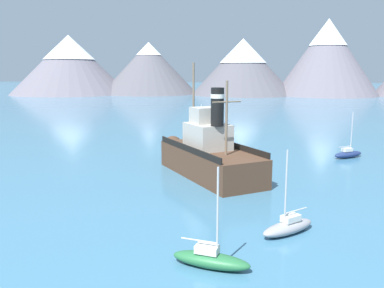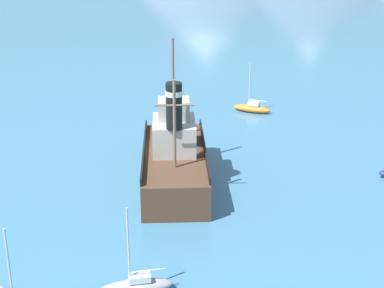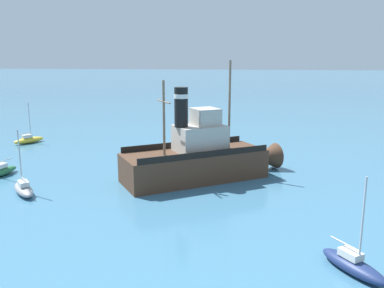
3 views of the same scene
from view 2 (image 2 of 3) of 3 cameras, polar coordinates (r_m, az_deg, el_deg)
The scene contains 4 objects.
ground_plane at distance 43.01m, azimuth -0.92°, elevation -3.61°, with size 600.00×600.00×0.00m, color teal.
old_tugboat at distance 42.58m, azimuth -1.73°, elevation -1.19°, with size 10.82×13.84×9.90m.
sailboat_orange at distance 58.45m, azimuth 5.83°, elevation 3.50°, with size 3.91×1.59×4.90m.
sailboat_grey at distance 30.96m, azimuth -5.42°, elevation -13.50°, with size 3.55×3.37×4.90m.
Camera 2 is at (20.93, -33.01, 17.94)m, focal length 55.00 mm.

